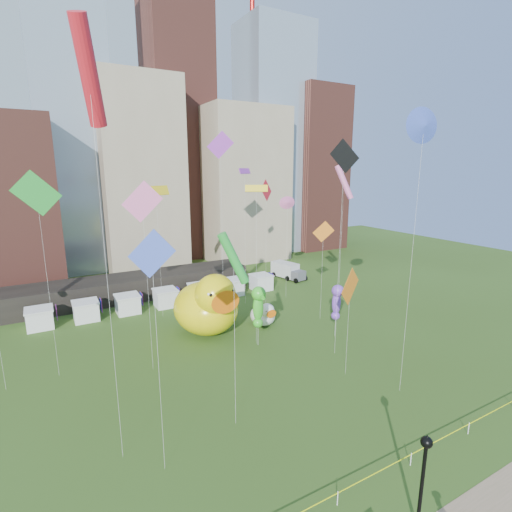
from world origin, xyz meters
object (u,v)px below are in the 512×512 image
seahorse_purple (337,299)px  big_duck (208,305)px  lamppost (423,473)px  seahorse_green (258,304)px  small_duck (264,315)px  box_truck (287,270)px

seahorse_purple → big_duck: bearing=150.2°
big_duck → lamppost: big_duck is taller
big_duck → seahorse_green: bearing=-59.3°
big_duck → seahorse_purple: (12.18, -7.50, 0.87)m
small_duck → lamppost: 27.82m
big_duck → seahorse_green: (3.45, -5.38, 1.27)m
seahorse_green → small_duck: bearing=59.3°
lamppost → small_duck: bearing=76.1°
seahorse_green → seahorse_purple: bearing=-8.1°
seahorse_green → box_truck: bearing=54.9°
small_duck → box_truck: small_duck is taller
small_duck → seahorse_purple: (5.53, -6.49, 2.92)m
seahorse_purple → lamppost: seahorse_purple is taller
big_duck → small_duck: size_ratio=2.52×
small_duck → seahorse_green: 6.35m
lamppost → box_truck: 47.27m
small_duck → seahorse_purple: seahorse_purple is taller
small_duck → seahorse_purple: 9.01m
box_truck → big_duck: bearing=-157.6°
big_duck → seahorse_purple: bearing=-33.6°
lamppost → box_truck: size_ratio=0.87×
big_duck → lamppost: bearing=-92.0°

